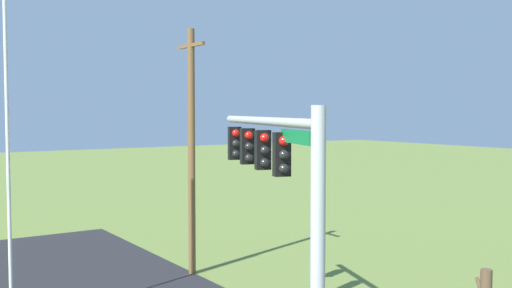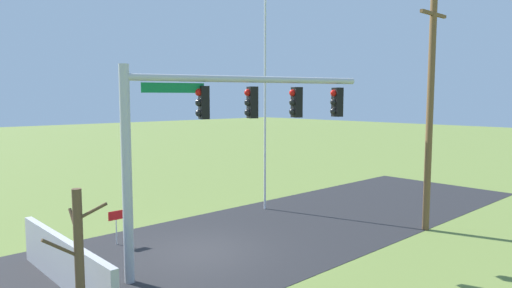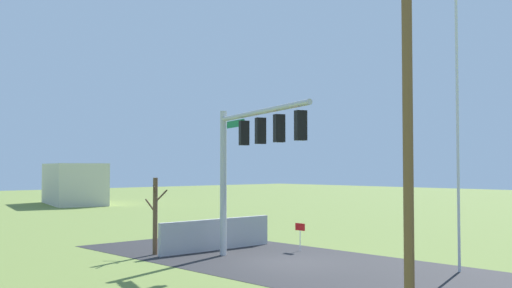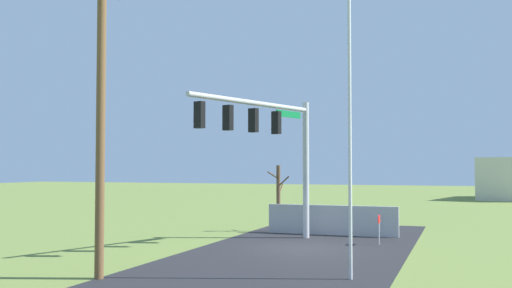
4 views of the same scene
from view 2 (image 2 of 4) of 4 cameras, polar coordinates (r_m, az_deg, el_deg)
ground_plane at (r=15.96m, az=-6.78°, el=-13.20°), size 160.00×160.00×0.00m
road_surface at (r=18.47m, az=3.47°, el=-10.51°), size 28.00×8.00×0.01m
retaining_fence at (r=13.80m, az=-22.87°, el=-13.62°), size 0.20×6.12×1.39m
signal_mast at (r=13.47m, az=-5.21°, el=2.68°), size 7.23×2.63×6.09m
flagpole at (r=20.94m, az=1.14°, el=5.01°), size 0.10×0.10×9.82m
utility_pole at (r=18.79m, az=20.96°, el=3.75°), size 1.90×0.26×8.95m
bare_tree at (r=10.75m, az=-21.31°, el=-13.49°), size 1.27×1.02×3.26m
open_sign at (r=16.99m, az=-17.15°, el=-9.04°), size 0.56×0.04×1.22m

